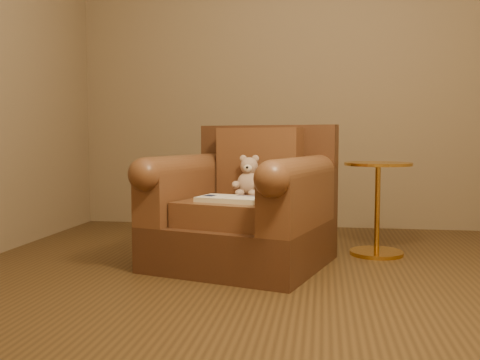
# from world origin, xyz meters

# --- Properties ---
(floor) EXTENTS (4.00, 4.00, 0.00)m
(floor) POSITION_xyz_m (0.00, 0.00, 0.00)
(floor) COLOR #50371B
(floor) RESTS_ON ground
(armchair) EXTENTS (1.18, 1.15, 0.86)m
(armchair) POSITION_xyz_m (-0.32, 0.54, 0.33)
(armchair) COLOR #4E2D1A
(armchair) RESTS_ON floor
(teddy_bear) EXTENTS (0.19, 0.22, 0.27)m
(teddy_bear) POSITION_xyz_m (-0.31, 0.62, 0.51)
(teddy_bear) COLOR tan
(teddy_bear) RESTS_ON armchair
(guidebook) EXTENTS (0.41, 0.31, 0.03)m
(guidebook) POSITION_xyz_m (-0.37, 0.33, 0.43)
(guidebook) COLOR beige
(guidebook) RESTS_ON armchair
(side_table) EXTENTS (0.44, 0.44, 0.62)m
(side_table) POSITION_xyz_m (0.51, 0.92, 0.33)
(side_table) COLOR gold
(side_table) RESTS_ON floor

